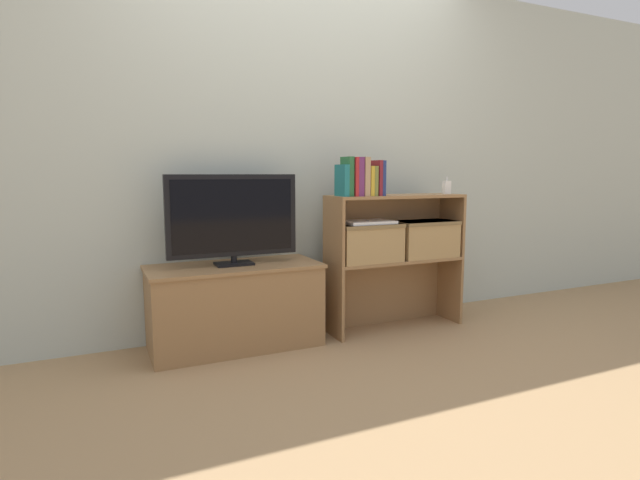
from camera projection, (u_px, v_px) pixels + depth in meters
ground_plane at (330, 345)px, 3.08m from camera, size 16.00×16.00×0.00m
wall_back at (299, 151)px, 3.34m from camera, size 10.00×0.05×2.40m
tv_stand at (235, 306)px, 3.02m from camera, size 1.02×0.46×0.51m
tv at (233, 217)px, 2.95m from camera, size 0.78×0.14×0.54m
bookshelf_lower_tier at (390, 283)px, 3.45m from camera, size 0.95×0.28×0.48m
bookshelf_upper_tier at (391, 217)px, 3.39m from camera, size 0.95×0.28×0.43m
book_teal at (342, 180)px, 3.09m from camera, size 0.03×0.14×0.20m
book_forest at (347, 177)px, 3.10m from camera, size 0.03×0.13×0.24m
book_crimson at (352, 177)px, 3.11m from camera, size 0.02×0.15×0.24m
book_plum at (357, 177)px, 3.13m from camera, size 0.04×0.14×0.24m
book_tan at (362, 177)px, 3.14m from camera, size 0.04×0.15×0.24m
book_mustard at (367, 181)px, 3.16m from camera, size 0.02×0.15×0.19m
book_olive at (371, 181)px, 3.17m from camera, size 0.03×0.14×0.19m
book_maroon at (375, 178)px, 3.18m from camera, size 0.02×0.15×0.22m
book_navy at (379, 178)px, 3.20m from camera, size 0.02×0.13×0.22m
baby_monitor at (447, 187)px, 3.48m from camera, size 0.05×0.04×0.12m
storage_basket_left at (367, 241)px, 3.24m from camera, size 0.43×0.25×0.25m
storage_basket_right at (425, 237)px, 3.43m from camera, size 0.43×0.25×0.25m
laptop at (367, 222)px, 3.23m from camera, size 0.33×0.22×0.02m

